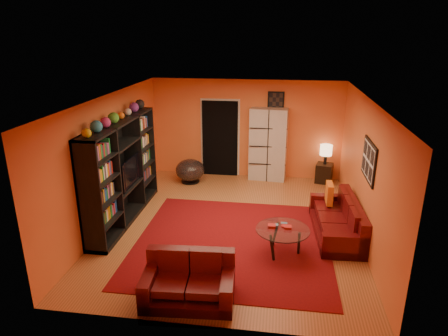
# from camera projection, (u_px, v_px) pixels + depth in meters

# --- Properties ---
(floor) EXTENTS (6.00, 6.00, 0.00)m
(floor) POSITION_uv_depth(u_px,v_px,m) (232.00, 225.00, 8.21)
(floor) COLOR #98582F
(floor) RESTS_ON ground
(ceiling) EXTENTS (6.00, 6.00, 0.00)m
(ceiling) POSITION_uv_depth(u_px,v_px,m) (233.00, 98.00, 7.36)
(ceiling) COLOR white
(ceiling) RESTS_ON wall_back
(wall_back) EXTENTS (6.00, 0.00, 6.00)m
(wall_back) POSITION_uv_depth(u_px,v_px,m) (246.00, 129.00, 10.59)
(wall_back) COLOR orange
(wall_back) RESTS_ON floor
(wall_front) EXTENTS (6.00, 0.00, 6.00)m
(wall_front) POSITION_uv_depth(u_px,v_px,m) (203.00, 241.00, 4.98)
(wall_front) COLOR orange
(wall_front) RESTS_ON floor
(wall_left) EXTENTS (0.00, 6.00, 6.00)m
(wall_left) POSITION_uv_depth(u_px,v_px,m) (111.00, 159.00, 8.12)
(wall_left) COLOR orange
(wall_left) RESTS_ON floor
(wall_right) EXTENTS (0.00, 6.00, 6.00)m
(wall_right) POSITION_uv_depth(u_px,v_px,m) (365.00, 171.00, 7.45)
(wall_right) COLOR orange
(wall_right) RESTS_ON floor
(rug) EXTENTS (3.60, 3.60, 0.01)m
(rug) POSITION_uv_depth(u_px,v_px,m) (233.00, 242.00, 7.54)
(rug) COLOR #5C0A0E
(rug) RESTS_ON floor
(doorway) EXTENTS (0.95, 0.10, 2.04)m
(doorway) POSITION_uv_depth(u_px,v_px,m) (220.00, 139.00, 10.74)
(doorway) COLOR black
(doorway) RESTS_ON floor
(wall_art_right) EXTENTS (0.03, 1.00, 0.70)m
(wall_art_right) POSITION_uv_depth(u_px,v_px,m) (369.00, 161.00, 7.07)
(wall_art_right) COLOR black
(wall_art_right) RESTS_ON wall_right
(wall_art_back) EXTENTS (0.42, 0.03, 0.52)m
(wall_art_back) POSITION_uv_depth(u_px,v_px,m) (276.00, 102.00, 10.22)
(wall_art_back) COLOR black
(wall_art_back) RESTS_ON wall_back
(entertainment_unit) EXTENTS (0.45, 3.00, 2.10)m
(entertainment_unit) POSITION_uv_depth(u_px,v_px,m) (122.00, 171.00, 8.17)
(entertainment_unit) COLOR black
(entertainment_unit) RESTS_ON floor
(tv) EXTENTS (1.02, 0.13, 0.59)m
(tv) POSITION_uv_depth(u_px,v_px,m) (127.00, 172.00, 8.27)
(tv) COLOR black
(tv) RESTS_ON entertainment_unit
(sofa) EXTENTS (0.90, 1.99, 0.85)m
(sofa) POSITION_uv_depth(u_px,v_px,m) (340.00, 221.00, 7.73)
(sofa) COLOR #48090C
(sofa) RESTS_ON rug
(loveseat) EXTENTS (1.38, 0.89, 0.85)m
(loveseat) POSITION_uv_depth(u_px,v_px,m) (189.00, 281.00, 5.90)
(loveseat) COLOR #48090C
(loveseat) RESTS_ON rug
(throw_pillow) EXTENTS (0.12, 0.42, 0.42)m
(throw_pillow) POSITION_uv_depth(u_px,v_px,m) (329.00, 193.00, 8.17)
(throw_pillow) COLOR orange
(throw_pillow) RESTS_ON sofa
(coffee_table) EXTENTS (0.95, 0.95, 0.47)m
(coffee_table) POSITION_uv_depth(u_px,v_px,m) (283.00, 232.00, 7.02)
(coffee_table) COLOR silver
(coffee_table) RESTS_ON floor
(storage_cabinet) EXTENTS (0.99, 0.50, 1.91)m
(storage_cabinet) POSITION_uv_depth(u_px,v_px,m) (268.00, 145.00, 10.44)
(storage_cabinet) COLOR beige
(storage_cabinet) RESTS_ON floor
(bowl_chair) EXTENTS (0.76, 0.76, 0.61)m
(bowl_chair) POSITION_uv_depth(u_px,v_px,m) (190.00, 170.00, 10.41)
(bowl_chair) COLOR black
(bowl_chair) RESTS_ON floor
(side_table) EXTENTS (0.49, 0.49, 0.50)m
(side_table) POSITION_uv_depth(u_px,v_px,m) (324.00, 173.00, 10.42)
(side_table) COLOR black
(side_table) RESTS_ON floor
(table_lamp) EXTENTS (0.31, 0.31, 0.51)m
(table_lamp) POSITION_uv_depth(u_px,v_px,m) (326.00, 151.00, 10.22)
(table_lamp) COLOR black
(table_lamp) RESTS_ON side_table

